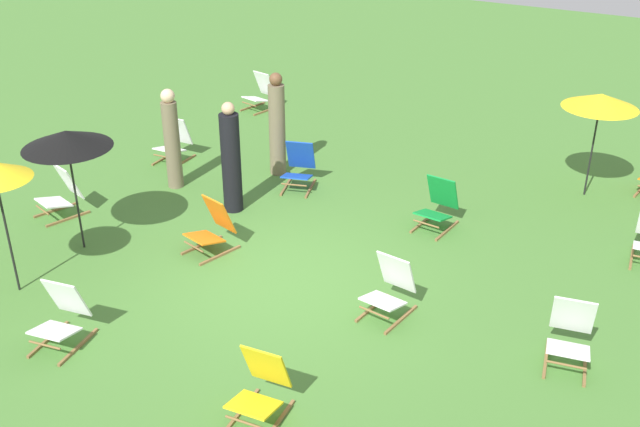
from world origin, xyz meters
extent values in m
plane|color=#477A33|center=(0.00, 0.00, 0.00)|extent=(40.00, 40.00, 0.00)
cube|color=olive|center=(1.48, 0.01, 0.02)|extent=(0.13, 0.76, 0.04)
cube|color=olive|center=(1.92, -0.04, 0.02)|extent=(0.13, 0.76, 0.04)
cube|color=white|center=(1.69, -0.11, 0.27)|extent=(0.53, 0.49, 0.13)
cube|color=white|center=(1.72, 0.18, 0.55)|extent=(0.51, 0.30, 0.57)
cylinder|color=olive|center=(1.66, -0.31, 0.20)|extent=(0.44, 0.08, 0.03)
cube|color=olive|center=(3.73, 0.11, 0.02)|extent=(0.18, 0.75, 0.04)
cube|color=olive|center=(4.16, 0.19, 0.02)|extent=(0.18, 0.75, 0.04)
cube|color=white|center=(3.97, 0.05, 0.27)|extent=(0.55, 0.52, 0.13)
cube|color=white|center=(3.91, 0.34, 0.55)|extent=(0.52, 0.33, 0.57)
cylinder|color=olive|center=(4.00, -0.15, 0.20)|extent=(0.44, 0.11, 0.03)
cube|color=olive|center=(-1.66, -2.60, 0.02)|extent=(0.17, 0.75, 0.04)
cube|color=olive|center=(-1.23, -2.52, 0.02)|extent=(0.17, 0.75, 0.04)
cube|color=white|center=(-1.42, -2.66, 0.27)|extent=(0.55, 0.51, 0.13)
cube|color=white|center=(-1.48, -2.36, 0.55)|extent=(0.52, 0.33, 0.57)
cylinder|color=olive|center=(-1.39, -2.85, 0.20)|extent=(0.44, 0.11, 0.03)
cube|color=olive|center=(-4.48, 5.86, 0.02)|extent=(0.19, 0.75, 0.04)
cube|color=olive|center=(-4.05, 5.77, 0.02)|extent=(0.19, 0.75, 0.04)
cube|color=white|center=(-4.28, 5.72, 0.27)|extent=(0.56, 0.52, 0.13)
cube|color=white|center=(-4.22, 6.01, 0.55)|extent=(0.52, 0.34, 0.57)
cylinder|color=olive|center=(-4.32, 5.52, 0.20)|extent=(0.44, 0.12, 0.03)
cube|color=olive|center=(-1.52, 2.63, 0.02)|extent=(0.27, 0.73, 0.04)
cube|color=olive|center=(-1.10, 2.77, 0.02)|extent=(0.27, 0.73, 0.04)
cube|color=#1947B7|center=(-1.28, 2.60, 0.27)|extent=(0.59, 0.56, 0.13)
cube|color=#1947B7|center=(-1.37, 2.89, 0.55)|extent=(0.53, 0.38, 0.57)
cylinder|color=olive|center=(-1.22, 2.41, 0.20)|extent=(0.43, 0.16, 0.03)
cube|color=olive|center=(-1.49, 0.21, 0.02)|extent=(0.22, 0.75, 0.04)
cube|color=olive|center=(-1.06, 0.11, 0.02)|extent=(0.22, 0.75, 0.04)
cube|color=orange|center=(-1.30, 0.06, 0.27)|extent=(0.57, 0.54, 0.13)
cube|color=orange|center=(-1.23, 0.35, 0.55)|extent=(0.53, 0.36, 0.57)
cylinder|color=olive|center=(-1.35, -0.13, 0.20)|extent=(0.43, 0.13, 0.03)
cube|color=olive|center=(1.14, -2.45, 0.02)|extent=(0.11, 0.76, 0.04)
cube|color=olive|center=(1.58, -2.41, 0.02)|extent=(0.11, 0.76, 0.04)
cube|color=yellow|center=(1.37, -2.53, 0.27)|extent=(0.52, 0.48, 0.13)
cube|color=yellow|center=(1.34, -2.23, 0.55)|extent=(0.50, 0.29, 0.57)
cylinder|color=olive|center=(1.39, -2.73, 0.20)|extent=(0.44, 0.07, 0.03)
cube|color=olive|center=(-4.22, 2.54, 0.02)|extent=(0.08, 0.76, 0.04)
cube|color=olive|center=(-3.78, 2.56, 0.02)|extent=(0.08, 0.76, 0.04)
cube|color=white|center=(-3.99, 2.45, 0.27)|extent=(0.50, 0.46, 0.13)
cube|color=white|center=(-4.01, 2.75, 0.55)|extent=(0.49, 0.27, 0.57)
cylinder|color=olive|center=(-3.98, 2.25, 0.20)|extent=(0.44, 0.05, 0.03)
cube|color=olive|center=(4.19, 3.11, 0.02)|extent=(0.11, 0.76, 0.04)
cube|color=olive|center=(1.11, 2.54, 0.02)|extent=(0.11, 0.76, 0.04)
cube|color=olive|center=(1.54, 2.50, 0.02)|extent=(0.11, 0.76, 0.04)
cube|color=#148C38|center=(1.32, 2.42, 0.27)|extent=(0.52, 0.47, 0.13)
cube|color=#148C38|center=(1.34, 2.72, 0.55)|extent=(0.50, 0.29, 0.57)
cylinder|color=olive|center=(1.30, 2.22, 0.20)|extent=(0.44, 0.07, 0.03)
cube|color=olive|center=(-4.31, -0.06, 0.02)|extent=(0.25, 0.74, 0.04)
cube|color=olive|center=(-3.89, -0.19, 0.02)|extent=(0.25, 0.74, 0.04)
cube|color=white|center=(-4.13, -0.22, 0.27)|extent=(0.58, 0.55, 0.13)
cube|color=white|center=(-4.04, 0.07, 0.55)|extent=(0.53, 0.37, 0.57)
cylinder|color=olive|center=(-4.18, -0.41, 0.20)|extent=(0.43, 0.15, 0.03)
cylinder|color=black|center=(-3.01, -0.69, 0.92)|extent=(0.03, 0.03, 1.84)
cone|color=black|center=(-3.01, -0.69, 1.74)|extent=(1.27, 1.27, 0.25)
cylinder|color=black|center=(-2.90, -1.99, 0.94)|extent=(0.03, 0.03, 1.87)
cylinder|color=black|center=(3.09, 4.96, 0.89)|extent=(0.03, 0.03, 1.78)
cone|color=yellow|center=(3.09, 4.96, 1.69)|extent=(1.23, 1.23, 0.24)
cylinder|color=#72664C|center=(-3.23, 1.70, 0.77)|extent=(0.38, 0.38, 1.55)
sphere|color=beige|center=(-3.23, 1.70, 1.65)|extent=(0.24, 0.24, 0.24)
cylinder|color=black|center=(-1.80, 1.46, 0.83)|extent=(0.43, 0.43, 1.66)
sphere|color=tan|center=(-1.80, 1.46, 1.75)|extent=(0.21, 0.21, 0.21)
cylinder|color=#72664C|center=(-1.98, 3.08, 0.83)|extent=(0.37, 0.37, 1.66)
sphere|color=brown|center=(-1.98, 3.08, 1.77)|extent=(0.23, 0.23, 0.23)
camera|label=1|loc=(4.96, -7.35, 5.56)|focal=41.81mm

